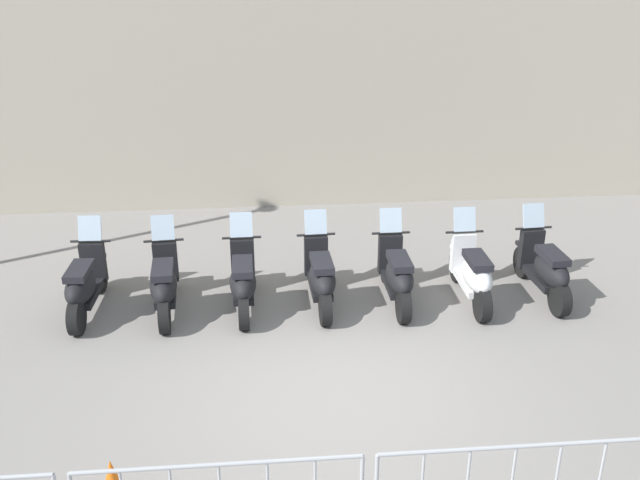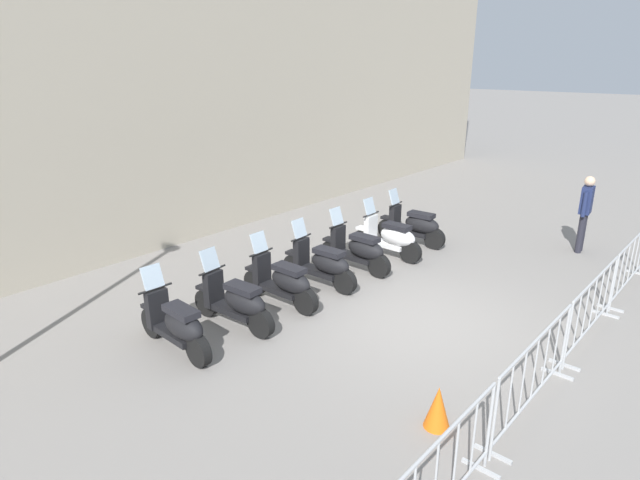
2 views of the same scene
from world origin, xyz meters
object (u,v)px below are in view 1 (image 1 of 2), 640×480
Objects in this scene: motorcycle_0 at (85,284)px; motorcycle_4 at (396,275)px; motorcycle_1 at (165,283)px; motorcycle_6 at (545,269)px; motorcycle_5 at (472,273)px; motorcycle_2 at (243,280)px; motorcycle_3 at (320,277)px.

motorcycle_4 is (4.28, -0.64, 0.00)m from motorcycle_0.
motorcycle_1 and motorcycle_6 have the same top height.
motorcycle_2 is at bearing 171.19° from motorcycle_5.
motorcycle_5 is at bearing -8.92° from motorcycle_0.
motorcycle_1 is (1.07, -0.21, 0.00)m from motorcycle_0.
motorcycle_3 is at bearing 171.90° from motorcycle_6.
motorcycle_3 is 2.16m from motorcycle_5.
motorcycle_5 is 1.09m from motorcycle_6.
motorcycle_0 is at bearing 168.95° from motorcycle_1.
motorcycle_2 is 1.00× the size of motorcycle_3.
motorcycle_1 is 1.00× the size of motorcycle_5.
motorcycle_6 is at bearing -7.51° from motorcycle_4.
motorcycle_3 is (3.21, -0.47, 0.00)m from motorcycle_0.
motorcycle_5 is at bearing -8.81° from motorcycle_2.
motorcycle_1 is 1.00× the size of motorcycle_3.
motorcycle_5 is at bearing -9.89° from motorcycle_3.
motorcycle_0 and motorcycle_3 have the same top height.
motorcycle_1 is at bearing 171.61° from motorcycle_5.
motorcycle_2 and motorcycle_5 have the same top height.
motorcycle_0 is 1.00× the size of motorcycle_6.
motorcycle_3 is 1.00× the size of motorcycle_6.
motorcycle_1 and motorcycle_4 have the same top height.
motorcycle_3 is at bearing -6.89° from motorcycle_1.
motorcycle_2 is 3.24m from motorcycle_5.
motorcycle_6 is at bearing -8.19° from motorcycle_0.
motorcycle_0 is 2.17m from motorcycle_2.
motorcycle_0 and motorcycle_5 have the same top height.
motorcycle_3 is 1.00× the size of motorcycle_5.
motorcycle_3 is at bearing -6.66° from motorcycle_2.
motorcycle_2 is at bearing 173.34° from motorcycle_3.
motorcycle_4 is 1.00× the size of motorcycle_6.
motorcycle_2 is at bearing 172.03° from motorcycle_4.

